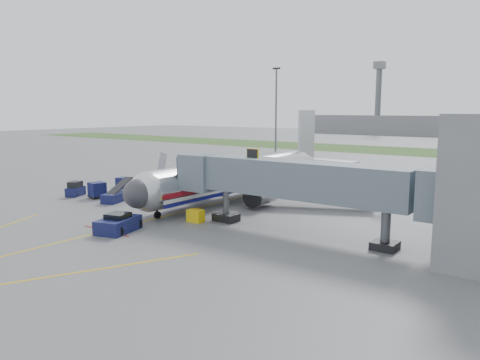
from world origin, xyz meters
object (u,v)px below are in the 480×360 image
Objects in this scene: airliner at (240,175)px; baggage_tug at (75,189)px; belt_loader at (117,196)px; pushback_tug at (118,224)px; ramp_worker at (100,191)px.

baggage_tug is (-16.49, -11.04, -1.87)m from airliner.
airliner is 12.66× the size of baggage_tug.
airliner is 14.31m from belt_loader.
ramp_worker is at bearing 148.46° from pushback_tug.
belt_loader is at bearing 141.86° from pushback_tug.
airliner is 19.53× the size of ramp_worker.
ramp_worker reaches higher than baggage_tug.
airliner reaches higher than baggage_tug.
belt_loader is 2.79× the size of ramp_worker.
airliner is 18.88m from pushback_tug.
airliner is at bearing -11.46° from ramp_worker.
airliner is 16.46m from ramp_worker.
baggage_tug is 0.55× the size of belt_loader.
ramp_worker is (-12.74, -10.27, -1.73)m from airliner.
baggage_tug is 6.71m from belt_loader.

